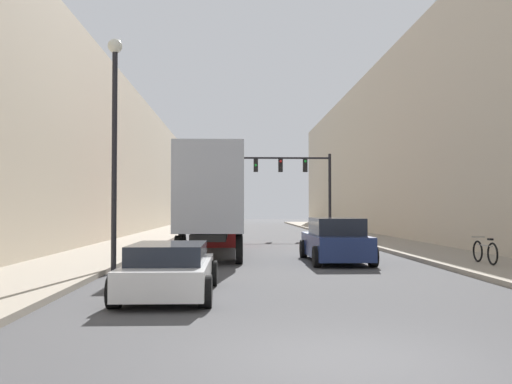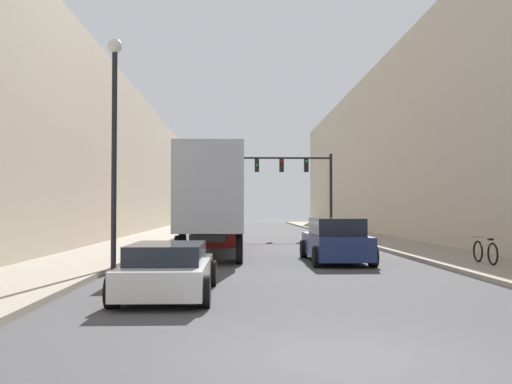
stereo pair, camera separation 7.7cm
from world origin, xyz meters
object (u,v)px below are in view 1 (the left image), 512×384
(street_lamp, at_px, (115,123))
(suv_car, at_px, (335,241))
(traffic_signal_gantry, at_px, (301,177))
(semi_truck, at_px, (214,199))
(sedan_car, at_px, (169,270))
(parked_bicycle, at_px, (485,252))

(street_lamp, bearing_deg, suv_car, 24.27)
(traffic_signal_gantry, bearing_deg, suv_car, -92.88)
(traffic_signal_gantry, bearing_deg, semi_truck, -111.01)
(semi_truck, bearing_deg, suv_car, -42.26)
(semi_truck, relative_size, suv_car, 2.44)
(sedan_car, distance_m, traffic_signal_gantry, 27.11)
(sedan_car, bearing_deg, suv_car, 56.84)
(sedan_car, relative_size, parked_bicycle, 2.44)
(suv_car, bearing_deg, semi_truck, 137.74)
(parked_bicycle, bearing_deg, suv_car, 153.08)
(semi_truck, height_order, suv_car, semi_truck)
(street_lamp, xyz_separation_m, parked_bicycle, (11.79, 1.00, -4.00))
(suv_car, bearing_deg, traffic_signal_gantry, 87.12)
(parked_bicycle, bearing_deg, street_lamp, -175.15)
(suv_car, relative_size, street_lamp, 0.70)
(semi_truck, xyz_separation_m, parked_bicycle, (9.05, -6.42, -1.81))
(suv_car, xyz_separation_m, traffic_signal_gantry, (0.92, 18.39, 3.37))
(traffic_signal_gantry, bearing_deg, parked_bicycle, -80.19)
(semi_truck, relative_size, sedan_car, 2.72)
(traffic_signal_gantry, height_order, parked_bicycle, traffic_signal_gantry)
(suv_car, height_order, traffic_signal_gantry, traffic_signal_gantry)
(traffic_signal_gantry, xyz_separation_m, parked_bicycle, (3.58, -20.67, -3.61))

